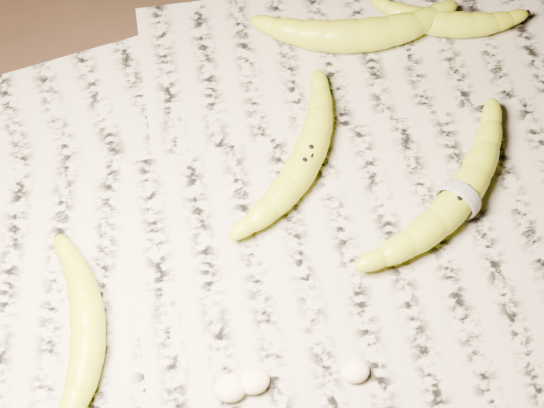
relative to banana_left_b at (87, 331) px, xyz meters
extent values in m
plane|color=black|center=(0.22, 0.05, -0.03)|extent=(3.00, 3.00, 0.00)
cube|color=#A39F8C|center=(0.20, 0.07, -0.02)|extent=(0.90, 0.70, 0.01)
torus|color=white|center=(0.40, 0.04, 0.00)|extent=(0.03, 0.04, 0.05)
ellipsoid|color=beige|center=(0.12, -0.09, -0.01)|extent=(0.03, 0.03, 0.02)
ellipsoid|color=beige|center=(0.14, -0.09, -0.01)|extent=(0.03, 0.03, 0.02)
ellipsoid|color=beige|center=(0.24, -0.10, -0.01)|extent=(0.03, 0.02, 0.02)
camera|label=1|loc=(0.11, -0.27, 0.71)|focal=50.00mm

